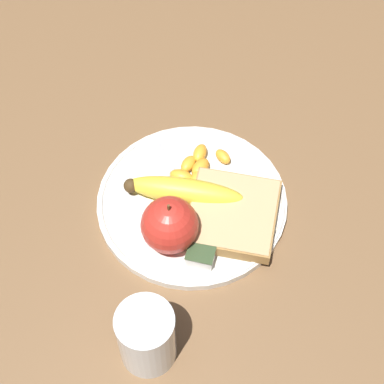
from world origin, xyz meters
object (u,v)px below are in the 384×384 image
Objects in this scene: apple at (170,225)px; jam_packet at (202,251)px; plate at (192,202)px; banana at (183,193)px; bread_slice at (232,214)px; juice_glass at (144,337)px; fork at (186,198)px.

jam_packet is (0.01, 0.05, -0.03)m from apple.
apple is at bearing -10.66° from plate.
apple is 0.07m from banana.
apple is 1.91× the size of jam_packet.
plate is at bearing -104.82° from bread_slice.
juice_glass is 0.14m from jam_packet.
apple is at bearing -176.31° from juice_glass.
banana reaches higher than plate.
apple is at bearing -43.14° from fork.
plate is 0.08m from apple.
fork is at bearing 175.86° from apple.
banana is at bearing 179.53° from apple.
apple is 0.08m from fork.
jam_packet is (-0.14, 0.04, -0.02)m from juice_glass.
banana is at bearing -149.46° from jam_packet.
bread_slice is at bearing 157.59° from jam_packet.
juice_glass is at bearing -0.82° from plate.
fork is (-0.22, -0.00, -0.03)m from juice_glass.
banana is (-0.22, -0.01, -0.01)m from juice_glass.
plate is at bearing -157.55° from jam_packet.
apple reaches higher than bread_slice.
jam_packet is at bearing 30.54° from banana.
fork is at bearing -89.28° from plate.
banana is 0.02m from fork.
juice_glass is 0.22m from fork.
plate is at bearing 105.30° from banana.
bread_slice is at bearing 80.17° from banana.
fork is (-0.00, 0.00, -0.02)m from banana.
plate is 3.13× the size of apple.
juice_glass reaches higher than fork.
juice_glass is 0.75× the size of bread_slice.
bread_slice is 0.07m from jam_packet.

